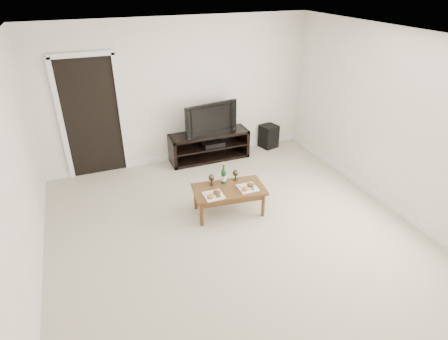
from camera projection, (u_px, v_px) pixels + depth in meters
The scene contains 14 objects.
floor at pixel (239, 240), 5.11m from camera, with size 5.50×5.50×0.00m, color #C1B49C.
back_wall at pixel (179, 93), 6.77m from camera, with size 5.00×0.04×2.60m, color white.
ceiling at pixel (244, 40), 3.87m from camera, with size 5.00×5.50×0.04m, color white.
doorway at pixel (92, 119), 6.36m from camera, with size 0.90×0.02×2.05m, color black.
media_console at pixel (209, 146), 7.18m from camera, with size 1.52×0.45×0.55m, color black.
television at pixel (209, 118), 6.90m from camera, with size 1.05×0.14×0.61m, color black.
av_receiver at pixel (213, 143), 7.17m from camera, with size 0.40×0.30×0.08m, color black.
subwoofer at pixel (269, 136), 7.71m from camera, with size 0.31×0.31×0.47m, color black.
coffee_table at pixel (229, 200), 5.60m from camera, with size 1.05×0.57×0.42m, color brown.
plate_left at pixel (214, 194), 5.30m from camera, with size 0.27×0.27×0.07m, color white.
plate_right at pixel (248, 186), 5.48m from camera, with size 0.27×0.27×0.07m, color white.
wine_bottle at pixel (224, 173), 5.56m from camera, with size 0.07×0.07×0.35m, color #0F371B.
goblet_left at pixel (211, 180), 5.56m from camera, with size 0.09×0.09×0.17m, color #382D1E, non-canonical shape.
goblet_right at pixel (235, 175), 5.68m from camera, with size 0.09×0.09×0.17m, color #382D1E, non-canonical shape.
Camera 1 is at (-1.69, -3.69, 3.25)m, focal length 30.00 mm.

